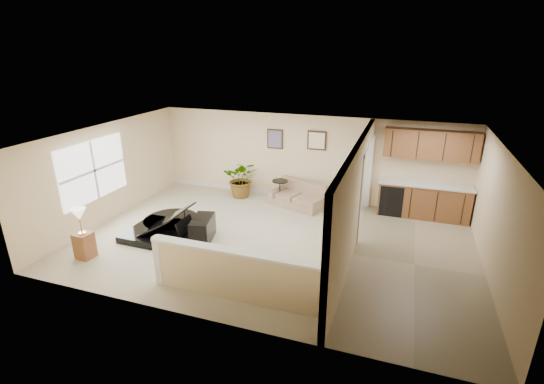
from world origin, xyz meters
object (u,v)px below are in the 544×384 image
(piano_bench, at_px, (203,229))
(loveseat, at_px, (298,194))
(accent_table, at_px, (280,188))
(small_plant, at_px, (351,203))
(piano, at_px, (163,209))
(palm_plant, at_px, (242,179))
(lamp_stand, at_px, (83,237))

(piano_bench, distance_m, loveseat, 3.23)
(piano_bench, height_order, accent_table, accent_table)
(small_plant, bearing_deg, piano, -145.16)
(small_plant, bearing_deg, loveseat, -179.05)
(palm_plant, bearing_deg, piano_bench, -85.14)
(piano, height_order, loveseat, piano)
(piano_bench, height_order, lamp_stand, lamp_stand)
(loveseat, bearing_deg, accent_table, -165.90)
(small_plant, height_order, lamp_stand, lamp_stand)
(piano, relative_size, lamp_stand, 1.77)
(accent_table, height_order, small_plant, accent_table)
(piano_bench, xyz_separation_m, small_plant, (3.04, 2.87, -0.05))
(accent_table, height_order, lamp_stand, lamp_stand)
(lamp_stand, bearing_deg, loveseat, 50.98)
(accent_table, height_order, palm_plant, palm_plant)
(piano_bench, distance_m, palm_plant, 2.97)
(piano_bench, bearing_deg, piano, 178.92)
(accent_table, distance_m, small_plant, 2.08)
(piano_bench, xyz_separation_m, accent_table, (0.97, 2.89, 0.14))
(piano, distance_m, palm_plant, 3.04)
(piano_bench, relative_size, palm_plant, 0.70)
(small_plant, bearing_deg, lamp_stand, -138.89)
(piano, bearing_deg, lamp_stand, -121.23)
(loveseat, height_order, palm_plant, palm_plant)
(palm_plant, bearing_deg, loveseat, -3.39)
(piano, relative_size, small_plant, 3.61)
(piano_bench, relative_size, lamp_stand, 0.74)
(piano, relative_size, palm_plant, 1.67)
(piano, height_order, lamp_stand, piano)
(lamp_stand, bearing_deg, palm_plant, 68.54)
(palm_plant, bearing_deg, piano, -105.29)
(piano, bearing_deg, piano_bench, -0.63)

